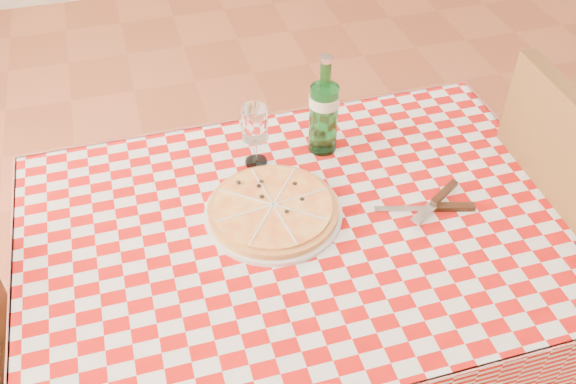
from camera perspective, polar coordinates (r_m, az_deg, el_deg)
name	(u,v)px	position (r m, az deg, el deg)	size (l,w,h in m)	color
dining_table	(303,255)	(1.56, 1.32, -5.59)	(1.20, 0.80, 0.75)	brown
tablecloth	(303,227)	(1.49, 1.38, -3.16)	(1.30, 0.90, 0.01)	#B00E0A
chair_near	(569,231)	(1.88, 23.71, -3.21)	(0.48, 0.48, 1.02)	brown
pizza_plate	(273,209)	(1.50, -1.33, -1.49)	(0.33, 0.33, 0.04)	#BB823E
water_bottle	(324,105)	(1.63, 3.22, 7.74)	(0.08, 0.08, 0.28)	#1A6A2A
wine_glass	(255,136)	(1.61, -2.95, 4.97)	(0.07, 0.07, 0.17)	white
cutlery	(433,205)	(1.56, 12.75, -1.15)	(0.25, 0.21, 0.03)	silver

